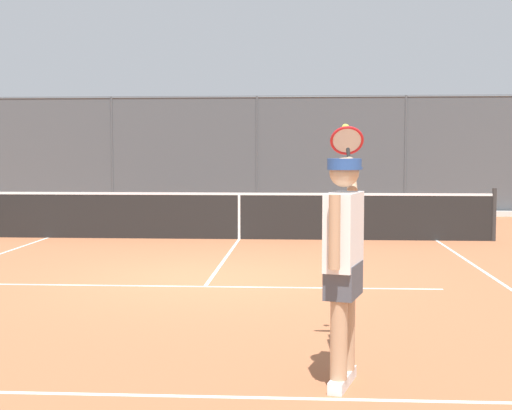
{
  "coord_description": "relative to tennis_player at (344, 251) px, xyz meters",
  "views": [
    {
      "loc": [
        -1.28,
        10.2,
        1.8
      ],
      "look_at": [
        -0.64,
        -0.1,
        1.05
      ],
      "focal_mm": 51.59,
      "sensor_mm": 36.0,
      "label": 1
    }
  ],
  "objects": [
    {
      "name": "tennis_player",
      "position": [
        0.0,
        0.0,
        0.0
      ],
      "size": [
        0.39,
        1.45,
        2.05
      ],
      "rotation": [
        0.0,
        0.0,
        -1.85
      ],
      "color": "silver",
      "rests_on": "ground"
    },
    {
      "name": "fence_backdrop",
      "position": [
        1.6,
        -16.03,
        0.53
      ],
      "size": [
        19.8,
        1.37,
        3.39
      ],
      "color": "#474C51",
      "rests_on": "ground"
    },
    {
      "name": "tennis_net",
      "position": [
        1.6,
        -9.41,
        -0.55
      ],
      "size": [
        10.4,
        0.09,
        1.07
      ],
      "color": "#2D2D2D",
      "rests_on": "ground"
    },
    {
      "name": "court_line_markings",
      "position": [
        1.6,
        -3.75,
        -1.04
      ],
      "size": [
        8.09,
        9.79,
        0.01
      ],
      "color": "white",
      "rests_on": "ground"
    },
    {
      "name": "ground_plane",
      "position": [
        1.6,
        -4.6,
        -1.04
      ],
      "size": [
        60.0,
        60.0,
        0.0
      ],
      "primitive_type": "plane",
      "color": "#A8603D"
    }
  ]
}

